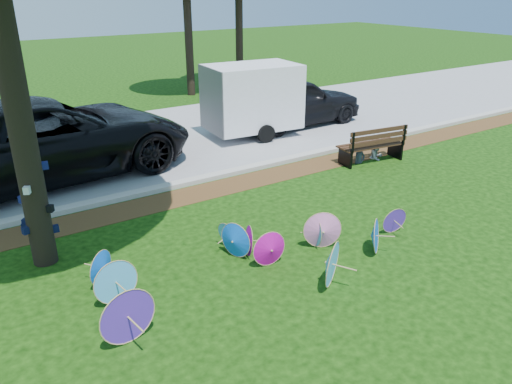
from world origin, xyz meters
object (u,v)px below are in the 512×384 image
Objects in this scene: black_van at (48,138)px; dark_pickup at (294,101)px; parasol_pile at (252,256)px; person_right at (378,142)px; person_left at (360,145)px; park_bench at (370,144)px; cargo_trailer at (253,97)px.

black_van is 8.66m from dark_pickup.
black_van reaches higher than dark_pickup.
person_right is (6.59, 3.32, 0.14)m from parasol_pile.
person_right is (0.70, 0.00, -0.02)m from person_left.
dark_pickup is 4.50m from person_left.
person_left is (-0.35, 0.05, -0.00)m from park_bench.
dark_pickup reaches higher than parasol_pile.
parasol_pile is at bearing -149.71° from person_left.
dark_pickup is at bearing -91.37° from black_van.
person_left is at bearing 173.70° from person_right.
parasol_pile is at bearing 137.38° from dark_pickup.
park_bench reaches higher than parasol_pile.
park_bench is at bearing 171.31° from dark_pickup.
parasol_pile is 6.28× the size of person_left.
cargo_trailer reaches higher than black_van.
person_right is (-0.24, -4.39, -0.38)m from dark_pickup.
park_bench is (-0.59, -4.44, -0.36)m from dark_pickup.
dark_pickup is 5.15× the size of person_right.
dark_pickup is 4.41m from person_right.
person_left is at bearing -69.83° from cargo_trailer.
black_van reaches higher than park_bench.
park_bench is (1.41, -4.12, -0.81)m from cargo_trailer.
black_van is (-1.81, 7.09, 0.69)m from parasol_pile.
parasol_pile is 7.38m from person_right.
dark_pickup is (6.83, 7.71, 0.52)m from parasol_pile.
parasol_pile is 6.52× the size of person_right.
parasol_pile is 3.26× the size of park_bench.
cargo_trailer is at bearing 97.87° from dark_pickup.
parasol_pile is 1.27× the size of dark_pickup.
black_van is 3.78× the size of park_bench.
person_left reaches higher than person_right.
cargo_trailer is at bearing -92.85° from black_van.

